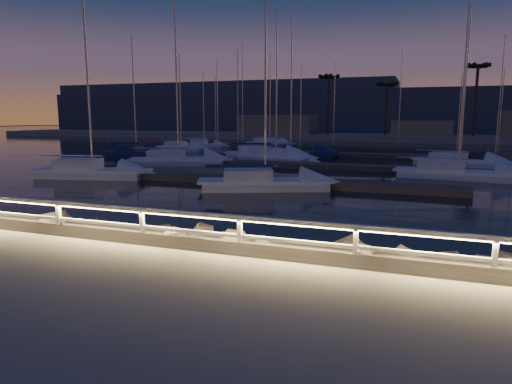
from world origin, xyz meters
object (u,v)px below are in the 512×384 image
sailboat_b (262,182)px  sailboat_i (180,147)px  sailboat_j (263,154)px  sailboat_e (135,153)px  guard_rail (111,215)px  sailboat_f (176,160)px  sailboat_l (457,161)px  sailboat_k (288,153)px  sailboat_a (90,171)px  sailboat_c (454,172)px  sailboat_n (269,143)px  sailboat_g (274,156)px  sailboat_m (203,144)px

sailboat_b → sailboat_i: 31.75m
sailboat_j → sailboat_e: bearing=-171.8°
guard_rail → sailboat_i: (-19.77, 39.12, -0.95)m
sailboat_f → sailboat_l: sailboat_f is taller
sailboat_j → sailboat_k: (2.00, 2.17, 0.01)m
sailboat_i → sailboat_k: size_ratio=0.74×
sailboat_a → sailboat_c: size_ratio=0.97×
sailboat_c → sailboat_n: (-22.73, 28.11, 0.00)m
sailboat_c → sailboat_l: bearing=90.4°
sailboat_f → sailboat_j: size_ratio=1.03×
sailboat_a → sailboat_g: sailboat_g is taller
sailboat_b → sailboat_i: sailboat_b is taller
sailboat_i → guard_rail: bearing=-58.2°
sailboat_c → sailboat_i: bearing=157.3°
sailboat_e → sailboat_c: bearing=-14.1°
sailboat_b → guard_rail: bearing=-111.2°
sailboat_a → sailboat_e: 16.82m
sailboat_c → sailboat_m: 38.41m
sailboat_j → sailboat_n: size_ratio=1.09×
sailboat_f → sailboat_m: 23.28m
sailboat_l → sailboat_i: bearing=-172.7°
sailboat_c → sailboat_l: sailboat_c is taller
sailboat_c → sailboat_f: (-22.39, 1.39, 0.03)m
sailboat_c → sailboat_f: 22.43m
guard_rail → sailboat_e: bearing=123.8°
sailboat_k → sailboat_c: bearing=-61.3°
sailboat_j → sailboat_n: (-5.41, 17.92, -0.02)m
sailboat_g → guard_rail: bearing=-59.0°
sailboat_b → sailboat_k: bearing=79.7°
sailboat_j → sailboat_m: bearing=131.2°
guard_rail → sailboat_a: (-13.18, 14.81, -0.90)m
sailboat_e → sailboat_i: size_ratio=1.06×
guard_rail → sailboat_m: size_ratio=4.33×
sailboat_f → sailboat_l: 24.54m
sailboat_b → sailboat_i: bearing=105.6°
sailboat_m → sailboat_g: bearing=-50.0°
sailboat_b → sailboat_c: bearing=17.1°
guard_rail → sailboat_j: bearing=101.6°
sailboat_c → sailboat_n: bearing=134.3°
sailboat_b → sailboat_j: sailboat_j is taller
guard_rail → sailboat_e: sailboat_e is taller
sailboat_i → sailboat_j: 14.31m
sailboat_f → sailboat_m: sailboat_f is taller
sailboat_j → sailboat_l: sailboat_j is taller
sailboat_a → sailboat_i: bearing=92.7°
sailboat_b → sailboat_e: 25.54m
sailboat_a → sailboat_j: 19.40m
sailboat_j → sailboat_i: bearing=150.7°
sailboat_m → sailboat_n: bearing=27.2°
sailboat_a → sailboat_k: sailboat_k is taller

